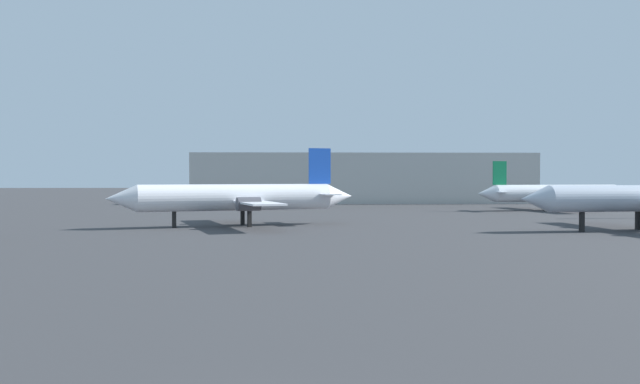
# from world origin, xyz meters

# --- Properties ---
(airplane_far_left) EXTENTS (28.16, 21.09, 9.08)m
(airplane_far_left) POSITION_xyz_m (-5.56, 59.91, 3.30)
(airplane_far_left) COLOR white
(airplane_far_left) RESTS_ON ground_plane
(airplane_far_right) EXTENTS (28.47, 21.60, 8.21)m
(airplane_far_right) POSITION_xyz_m (44.34, 91.80, 2.87)
(airplane_far_right) COLOR silver
(airplane_far_right) RESTS_ON ground_plane
(terminal_building) EXTENTS (71.74, 21.35, 10.55)m
(terminal_building) POSITION_xyz_m (15.27, 126.75, 5.27)
(terminal_building) COLOR #B7B7B2
(terminal_building) RESTS_ON ground_plane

